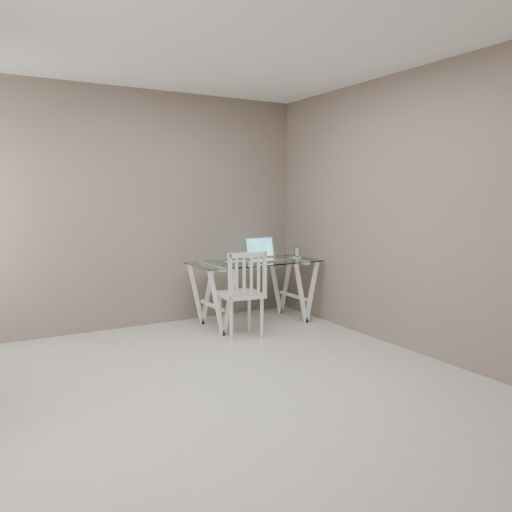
# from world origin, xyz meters

# --- Properties ---
(room) EXTENTS (4.50, 4.52, 2.71)m
(room) POSITION_xyz_m (-0.06, 0.02, 1.72)
(room) COLOR #B2B0AA
(room) RESTS_ON ground
(desk) EXTENTS (1.50, 0.70, 0.75)m
(desk) POSITION_xyz_m (1.18, 1.67, 0.38)
(desk) COLOR silver
(desk) RESTS_ON ground
(chair) EXTENTS (0.47, 0.47, 0.94)m
(chair) POSITION_xyz_m (0.78, 1.21, 0.52)
(chair) COLOR silver
(chair) RESTS_ON ground
(laptop) EXTENTS (0.39, 0.34, 0.27)m
(laptop) POSITION_xyz_m (1.34, 1.72, 0.81)
(laptop) COLOR #BDBCC1
(laptop) RESTS_ON desk
(keyboard) EXTENTS (0.28, 0.12, 0.01)m
(keyboard) POSITION_xyz_m (0.96, 1.71, 0.75)
(keyboard) COLOR silver
(keyboard) RESTS_ON desk
(mouse) EXTENTS (0.11, 0.07, 0.04)m
(mouse) POSITION_xyz_m (1.07, 1.51, 0.76)
(mouse) COLOR white
(mouse) RESTS_ON desk
(phone_dock) EXTENTS (0.07, 0.07, 0.13)m
(phone_dock) POSITION_xyz_m (1.79, 1.69, 0.78)
(phone_dock) COLOR white
(phone_dock) RESTS_ON desk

